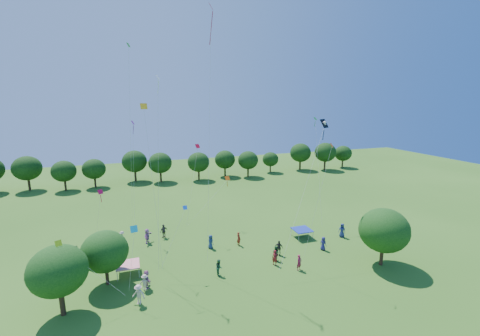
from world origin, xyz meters
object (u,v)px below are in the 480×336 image
object	(u,v)px
near_tree_north	(105,251)
near_tree_east	(384,230)
pirate_kite	(323,127)
tent_blue	(302,230)
red_high_kite	(210,59)
near_tree_west	(58,271)
tent_red_stripe	(128,265)

from	to	relation	value
near_tree_north	near_tree_east	bearing A→B (deg)	-11.32
pirate_kite	tent_blue	bearing A→B (deg)	103.52
red_high_kite	near_tree_north	bearing A→B (deg)	-172.39
near_tree_north	near_tree_east	size ratio (longest dim) A/B	0.86
near_tree_west	red_high_kite	bearing A→B (deg)	19.86
pirate_kite	near_tree_north	bearing A→B (deg)	-178.02
near_tree_west	tent_blue	xyz separation A→B (m)	(25.85, 6.95, -2.87)
near_tree_north	red_high_kite	xyz separation A→B (m)	(10.73, 1.43, 17.53)
tent_blue	pirate_kite	size ratio (longest dim) A/B	0.16
near_tree_north	red_high_kite	distance (m)	20.61
near_tree_west	near_tree_north	world-z (taller)	near_tree_west
pirate_kite	red_high_kite	distance (m)	14.30
near_tree_west	near_tree_east	size ratio (longest dim) A/B	0.96
near_tree_east	pirate_kite	xyz separation A→B (m)	(-3.84, 6.24, 10.25)
near_tree_north	tent_red_stripe	distance (m)	3.23
tent_blue	pirate_kite	xyz separation A→B (m)	(0.62, -2.57, 13.10)
near_tree_west	near_tree_north	size ratio (longest dim) A/B	1.13
near_tree_east	tent_blue	world-z (taller)	near_tree_east
near_tree_north	near_tree_east	xyz separation A→B (m)	(27.16, -5.44, 0.53)
near_tree_west	red_high_kite	world-z (taller)	red_high_kite
near_tree_north	near_tree_east	world-z (taller)	near_tree_east
tent_blue	near_tree_east	bearing A→B (deg)	-63.16
tent_red_stripe	red_high_kite	size ratio (longest dim) A/B	0.09
near_tree_east	tent_blue	size ratio (longest dim) A/B	2.80
pirate_kite	near_tree_east	bearing A→B (deg)	-58.40
near_tree_north	tent_blue	world-z (taller)	near_tree_north
near_tree_west	near_tree_north	xyz separation A→B (m)	(3.15, 3.58, -0.56)
tent_red_stripe	tent_blue	world-z (taller)	same
tent_blue	near_tree_north	bearing A→B (deg)	-171.55
tent_red_stripe	red_high_kite	bearing A→B (deg)	1.18
near_tree_east	red_high_kite	distance (m)	24.62
tent_red_stripe	red_high_kite	world-z (taller)	red_high_kite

